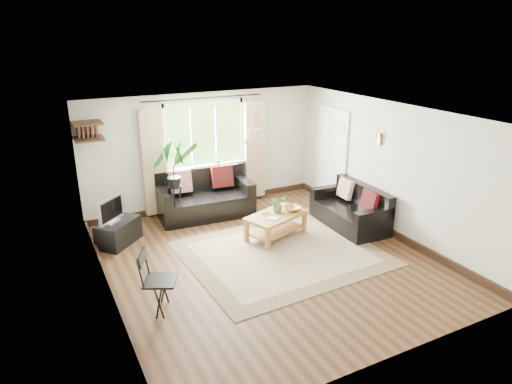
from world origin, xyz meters
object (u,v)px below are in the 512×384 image
tv_stand (119,232)px  folding_chair (161,282)px  sofa_right (349,208)px  sofa_back (205,195)px  palm_stand (174,183)px  coffee_table (276,226)px

tv_stand → folding_chair: folding_chair is taller
sofa_right → tv_stand: bearing=-104.7°
tv_stand → folding_chair: (0.10, -2.34, 0.23)m
sofa_back → palm_stand: palm_stand is taller
sofa_back → palm_stand: 0.74m
sofa_right → palm_stand: 3.37m
sofa_right → tv_stand: (-4.09, 1.23, -0.16)m
tv_stand → sofa_right: bearing=-59.7°
sofa_back → coffee_table: sofa_back is taller
coffee_table → folding_chair: folding_chair is taller
coffee_table → palm_stand: size_ratio=0.68×
tv_stand → palm_stand: bearing=-22.9°
tv_stand → palm_stand: 1.40m
sofa_back → folding_chair: bearing=-117.2°
sofa_right → folding_chair: (-3.99, -1.11, 0.07)m
sofa_back → tv_stand: size_ratio=2.35×
coffee_table → folding_chair: size_ratio=1.26×
sofa_back → folding_chair: folding_chair is taller
coffee_table → palm_stand: bearing=133.5°
coffee_table → palm_stand: (-1.40, 1.48, 0.59)m
sofa_right → palm_stand: (-2.90, 1.66, 0.45)m
sofa_back → tv_stand: (-1.82, -0.52, -0.22)m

